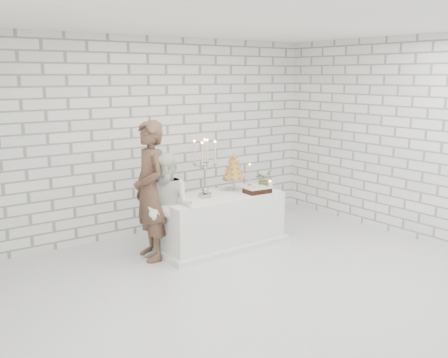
{
  "coord_description": "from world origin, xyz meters",
  "views": [
    {
      "loc": [
        -3.59,
        -4.37,
        2.43
      ],
      "look_at": [
        0.31,
        0.99,
        1.05
      ],
      "focal_mm": 40.21,
      "sensor_mm": 36.0,
      "label": 1
    }
  ],
  "objects_px": {
    "cake_table": "(219,220)",
    "groom": "(150,191)",
    "bride": "(168,208)",
    "candelabra": "(205,168)",
    "croquembouche": "(234,172)"
  },
  "relations": [
    {
      "from": "cake_table",
      "to": "groom",
      "type": "bearing_deg",
      "value": 173.69
    },
    {
      "from": "bride",
      "to": "croquembouche",
      "type": "relative_size",
      "value": 2.63
    },
    {
      "from": "groom",
      "to": "candelabra",
      "type": "height_order",
      "value": "groom"
    },
    {
      "from": "cake_table",
      "to": "groom",
      "type": "distance_m",
      "value": 1.18
    },
    {
      "from": "cake_table",
      "to": "bride",
      "type": "xyz_separation_m",
      "value": [
        -0.9,
        -0.1,
        0.35
      ]
    },
    {
      "from": "cake_table",
      "to": "bride",
      "type": "bearing_deg",
      "value": -173.43
    },
    {
      "from": "bride",
      "to": "cake_table",
      "type": "bearing_deg",
      "value": 62.29
    },
    {
      "from": "groom",
      "to": "bride",
      "type": "height_order",
      "value": "groom"
    },
    {
      "from": "candelabra",
      "to": "croquembouche",
      "type": "distance_m",
      "value": 0.61
    },
    {
      "from": "cake_table",
      "to": "groom",
      "type": "relative_size",
      "value": 0.97
    },
    {
      "from": "groom",
      "to": "croquembouche",
      "type": "height_order",
      "value": "groom"
    },
    {
      "from": "cake_table",
      "to": "croquembouche",
      "type": "relative_size",
      "value": 3.26
    },
    {
      "from": "bride",
      "to": "candelabra",
      "type": "relative_size",
      "value": 1.76
    },
    {
      "from": "cake_table",
      "to": "croquembouche",
      "type": "bearing_deg",
      "value": 20.4
    },
    {
      "from": "bride",
      "to": "candelabra",
      "type": "xyz_separation_m",
      "value": [
        0.66,
        0.12,
        0.44
      ]
    }
  ]
}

